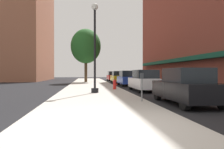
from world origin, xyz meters
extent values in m
plane|color=black|center=(4.00, 18.00, 0.00)|extent=(90.00, 90.00, 0.00)
cube|color=#B7B2A8|center=(0.00, 19.00, 0.06)|extent=(4.80, 50.00, 0.12)
cube|color=#144C38|center=(11.65, 22.00, 3.10)|extent=(0.90, 34.00, 0.50)
cube|color=#9E6047|center=(-11.00, 37.00, 10.62)|extent=(6.00, 18.00, 21.25)
cube|color=#144C38|center=(-14.35, 37.00, 3.10)|extent=(0.90, 15.30, 0.50)
cylinder|color=black|center=(0.04, 8.87, 0.27)|extent=(0.48, 0.48, 0.30)
cylinder|color=black|center=(0.04, 8.87, 3.02)|extent=(0.14, 0.14, 5.20)
sphere|color=silver|center=(0.04, 8.87, 5.80)|extent=(0.44, 0.44, 0.44)
cylinder|color=red|center=(1.72, 11.67, 0.43)|extent=(0.26, 0.26, 0.62)
sphere|color=red|center=(1.72, 11.67, 0.79)|extent=(0.24, 0.24, 0.24)
cylinder|color=red|center=(1.86, 11.67, 0.52)|extent=(0.12, 0.10, 0.10)
cylinder|color=slate|center=(2.05, 4.35, 0.65)|extent=(0.06, 0.06, 1.05)
cube|color=#33383D|center=(2.05, 4.35, 1.30)|extent=(0.14, 0.09, 0.26)
cylinder|color=#4C3823|center=(-0.61, 25.17, 1.85)|extent=(0.40, 0.40, 3.46)
ellipsoid|color=#235B23|center=(-0.61, 25.17, 5.16)|extent=(4.21, 4.21, 4.84)
cylinder|color=black|center=(3.22, 5.60, 0.32)|extent=(0.22, 0.64, 0.64)
cylinder|color=black|center=(4.78, 5.60, 0.32)|extent=(0.22, 0.64, 0.64)
cylinder|color=black|center=(3.22, 2.40, 0.32)|extent=(0.22, 0.64, 0.64)
cylinder|color=black|center=(4.78, 2.40, 0.32)|extent=(0.22, 0.64, 0.64)
cube|color=black|center=(4.00, 4.00, 0.64)|extent=(1.80, 4.30, 0.76)
cube|color=black|center=(4.00, 3.85, 1.34)|extent=(1.56, 2.20, 0.64)
cylinder|color=black|center=(3.22, 12.59, 0.32)|extent=(0.22, 0.64, 0.64)
cylinder|color=black|center=(4.78, 12.59, 0.32)|extent=(0.22, 0.64, 0.64)
cylinder|color=black|center=(3.22, 9.39, 0.32)|extent=(0.22, 0.64, 0.64)
cylinder|color=black|center=(4.78, 9.39, 0.32)|extent=(0.22, 0.64, 0.64)
cube|color=silver|center=(4.00, 10.99, 0.64)|extent=(1.80, 4.30, 0.76)
cube|color=black|center=(4.00, 10.84, 1.34)|extent=(1.56, 2.20, 0.64)
cylinder|color=black|center=(3.22, 19.72, 0.32)|extent=(0.22, 0.64, 0.64)
cylinder|color=black|center=(4.78, 19.72, 0.32)|extent=(0.22, 0.64, 0.64)
cylinder|color=black|center=(3.22, 16.52, 0.32)|extent=(0.22, 0.64, 0.64)
cylinder|color=black|center=(4.78, 16.52, 0.32)|extent=(0.22, 0.64, 0.64)
cube|color=#1E389E|center=(4.00, 18.12, 0.64)|extent=(1.80, 4.30, 0.76)
cube|color=black|center=(4.00, 17.97, 1.34)|extent=(1.56, 2.20, 0.64)
cylinder|color=black|center=(3.22, 26.94, 0.32)|extent=(0.22, 0.64, 0.64)
cylinder|color=black|center=(4.78, 26.94, 0.32)|extent=(0.22, 0.64, 0.64)
cylinder|color=black|center=(3.22, 23.74, 0.32)|extent=(0.22, 0.64, 0.64)
cylinder|color=black|center=(4.78, 23.74, 0.32)|extent=(0.22, 0.64, 0.64)
cube|color=gold|center=(4.00, 25.34, 0.64)|extent=(1.80, 4.30, 0.76)
cube|color=black|center=(4.00, 25.19, 1.34)|extent=(1.56, 2.20, 0.64)
cylinder|color=black|center=(3.22, 33.23, 0.32)|extent=(0.22, 0.64, 0.64)
cylinder|color=black|center=(4.78, 33.23, 0.32)|extent=(0.22, 0.64, 0.64)
cylinder|color=black|center=(3.22, 30.03, 0.32)|extent=(0.22, 0.64, 0.64)
cylinder|color=black|center=(4.78, 30.03, 0.32)|extent=(0.22, 0.64, 0.64)
cube|color=red|center=(4.00, 31.63, 0.64)|extent=(1.80, 4.30, 0.76)
cube|color=black|center=(4.00, 31.48, 1.34)|extent=(1.56, 2.20, 0.64)
camera|label=1|loc=(-0.49, -5.44, 1.46)|focal=34.71mm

